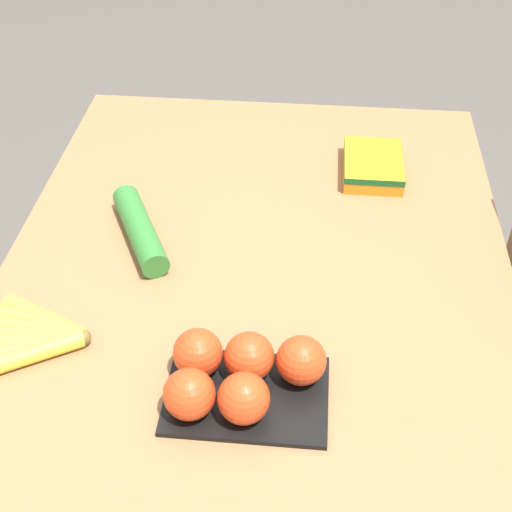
{
  "coord_description": "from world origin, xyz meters",
  "views": [
    {
      "loc": [
        1.04,
        0.1,
        1.7
      ],
      "look_at": [
        0.0,
        0.0,
        0.81
      ],
      "focal_mm": 50.0,
      "sensor_mm": 36.0,
      "label": 1
    }
  ],
  "objects_px": {
    "banana_bunch": "(36,336)",
    "cucumber_near": "(140,229)",
    "tomato_pack": "(238,375)",
    "carrot_bag": "(373,164)"
  },
  "relations": [
    {
      "from": "tomato_pack",
      "to": "carrot_bag",
      "type": "height_order",
      "value": "tomato_pack"
    },
    {
      "from": "banana_bunch",
      "to": "cucumber_near",
      "type": "bearing_deg",
      "value": 158.03
    },
    {
      "from": "banana_bunch",
      "to": "carrot_bag",
      "type": "height_order",
      "value": "carrot_bag"
    },
    {
      "from": "banana_bunch",
      "to": "carrot_bag",
      "type": "distance_m",
      "value": 0.83
    },
    {
      "from": "carrot_bag",
      "to": "cucumber_near",
      "type": "relative_size",
      "value": 0.73
    },
    {
      "from": "tomato_pack",
      "to": "cucumber_near",
      "type": "relative_size",
      "value": 1.06
    },
    {
      "from": "carrot_bag",
      "to": "cucumber_near",
      "type": "height_order",
      "value": "cucumber_near"
    },
    {
      "from": "banana_bunch",
      "to": "cucumber_near",
      "type": "relative_size",
      "value": 0.77
    },
    {
      "from": "tomato_pack",
      "to": "carrot_bag",
      "type": "xyz_separation_m",
      "value": [
        -0.66,
        0.23,
        -0.02
      ]
    },
    {
      "from": "tomato_pack",
      "to": "cucumber_near",
      "type": "bearing_deg",
      "value": -146.89
    }
  ]
}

